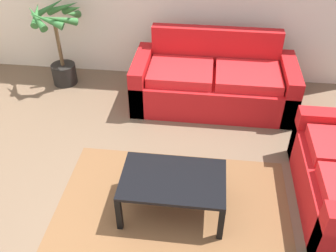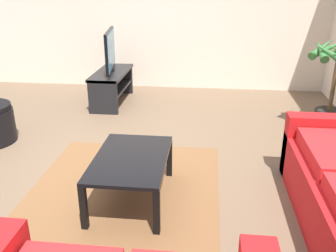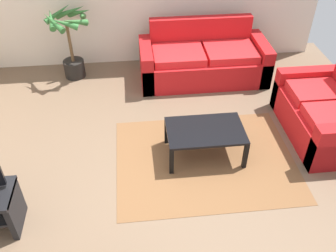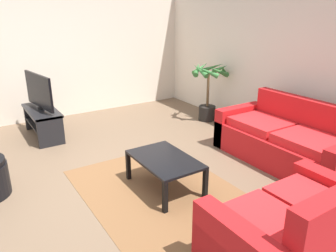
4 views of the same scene
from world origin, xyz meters
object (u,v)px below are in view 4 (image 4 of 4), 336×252
(tv, at_px, (39,91))
(potted_palm, at_px, (209,90))
(tv_stand, at_px, (43,119))
(couch_loveseat, at_px, (295,234))
(coffee_table, at_px, (165,162))
(couch_main, at_px, (286,142))

(tv, bearing_deg, potted_palm, 73.90)
(tv_stand, height_order, tv, tv)
(couch_loveseat, xyz_separation_m, coffee_table, (-1.67, -0.25, 0.06))
(couch_loveseat, bearing_deg, tv, -165.79)
(couch_main, distance_m, coffee_table, 1.88)
(coffee_table, height_order, potted_palm, potted_palm)
(couch_main, xyz_separation_m, tv, (-2.93, -2.68, 0.51))
(coffee_table, bearing_deg, tv_stand, -162.28)
(couch_loveseat, relative_size, tv, 1.46)
(coffee_table, xyz_separation_m, potted_palm, (-1.76, 2.13, 0.26))
(tv_stand, height_order, potted_palm, potted_palm)
(couch_loveseat, xyz_separation_m, potted_palm, (-3.43, 1.88, 0.32))
(potted_palm, bearing_deg, couch_loveseat, -28.67)
(couch_loveseat, height_order, tv_stand, couch_loveseat)
(tv, distance_m, coffee_table, 2.78)
(couch_loveseat, distance_m, tv_stand, 4.42)
(couch_main, xyz_separation_m, potted_palm, (-2.08, 0.28, 0.31))
(couch_loveseat, height_order, tv, tv)
(couch_loveseat, distance_m, potted_palm, 3.92)
(tv_stand, distance_m, potted_palm, 3.10)
(couch_main, bearing_deg, couch_loveseat, -49.77)
(couch_loveseat, relative_size, tv_stand, 1.33)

